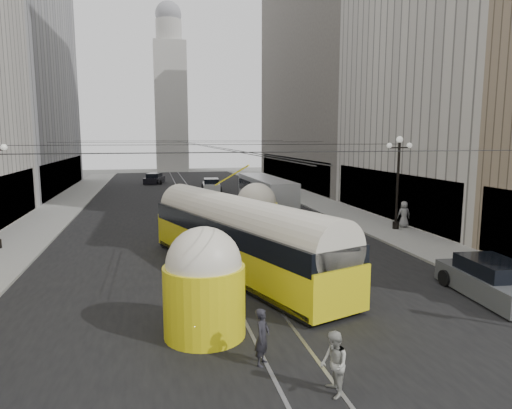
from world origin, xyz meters
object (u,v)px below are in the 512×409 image
pedestrian_sidewalk_right (404,214)px  city_bus (266,193)px  streetcar (239,236)px  pedestrian_crossing_a (262,337)px  sedan_grey (492,280)px  pedestrian_crossing_b (334,364)px

pedestrian_sidewalk_right → city_bus: bearing=-45.5°
streetcar → pedestrian_crossing_a: bearing=-96.4°
streetcar → city_bus: size_ratio=1.38×
sedan_grey → pedestrian_sidewalk_right: bearing=73.6°
pedestrian_crossing_a → pedestrian_sidewalk_right: (14.29, 16.62, 0.24)m
streetcar → pedestrian_crossing_a: size_ratio=9.53×
pedestrian_crossing_b → pedestrian_sidewalk_right: pedestrian_sidewalk_right is taller
city_bus → sedan_grey: (3.60, -23.44, -0.89)m
streetcar → city_bus: bearing=72.0°
streetcar → pedestrian_sidewalk_right: 15.35m
streetcar → pedestrian_crossing_b: (0.38, -10.90, -0.97)m
pedestrian_sidewalk_right → streetcar: bearing=37.8°
city_bus → pedestrian_crossing_a: 27.61m
streetcar → pedestrian_crossing_b: streetcar is taller
pedestrian_crossing_a → streetcar: bearing=27.3°
pedestrian_sidewalk_right → pedestrian_crossing_a: bearing=57.2°
pedestrian_sidewalk_right → pedestrian_crossing_b: bearing=63.1°
streetcar → pedestrian_sidewalk_right: streetcar is taller
city_bus → pedestrian_crossing_b: (-5.38, -28.68, -0.77)m
city_bus → pedestrian_crossing_b: 29.19m
pedestrian_crossing_b → city_bus: bearing=175.1°
city_bus → pedestrian_crossing_a: size_ratio=6.90×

